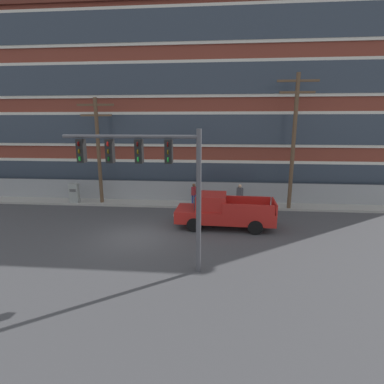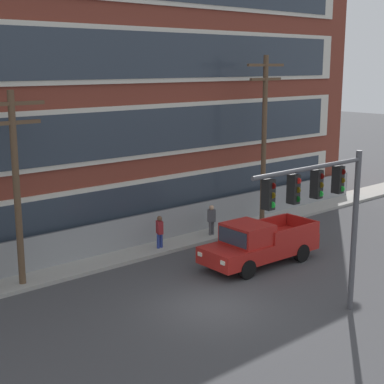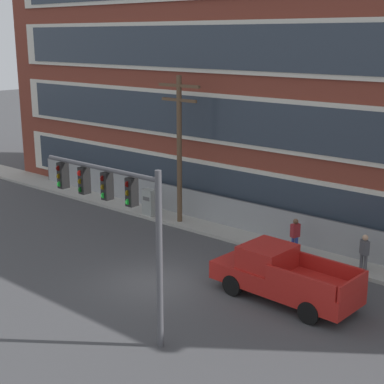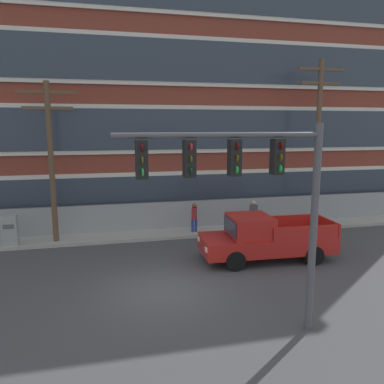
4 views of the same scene
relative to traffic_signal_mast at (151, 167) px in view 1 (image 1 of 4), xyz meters
name	(u,v)px [view 1 (image 1 of 4)]	position (x,y,z in m)	size (l,w,h in m)	color
ground_plane	(134,238)	(-1.77, 3.34, -4.25)	(160.00, 160.00, 0.00)	#424244
sidewalk_building_side	(160,203)	(-1.77, 10.16, -4.17)	(80.00, 2.15, 0.16)	#9E9B93
brick_mill_building	(160,107)	(-2.69, 15.80, 2.98)	(39.73, 9.72, 14.45)	brown
chain_link_fence	(174,192)	(-0.76, 10.68, -3.41)	(35.87, 0.06, 1.65)	gray
traffic_signal_mast	(151,167)	(0.00, 0.00, 0.00)	(5.33, 0.43, 5.70)	#4C4C51
pickup_truck_red	(223,212)	(2.87, 5.39, -3.32)	(5.70, 2.27, 1.96)	#AD1E19
utility_pole_near_corner	(98,146)	(-6.01, 9.66, 0.02)	(2.61, 0.26, 7.63)	brown
utility_pole_midblock	(294,137)	(7.48, 9.33, 0.74)	(2.61, 0.26, 9.00)	brown
electrical_cabinet	(74,194)	(-7.97, 9.39, -3.46)	(0.67, 0.43, 1.59)	#939993
pedestrian_near_cabinet	(240,194)	(4.11, 9.67, -3.28)	(0.46, 0.43, 1.69)	#4C4C51
pedestrian_by_fence	(194,193)	(0.84, 9.70, -3.28)	(0.36, 0.46, 1.69)	navy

